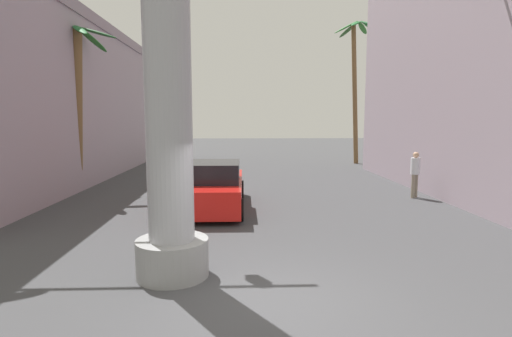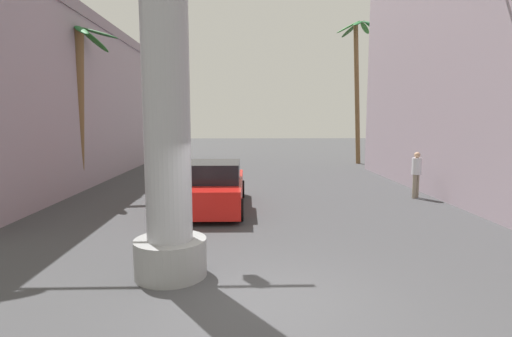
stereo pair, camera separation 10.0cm
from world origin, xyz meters
name	(u,v)px [view 2 (the right image)]	position (x,y,z in m)	size (l,w,h in m)	color
ground_plane	(253,191)	(0.00, 10.00, 0.00)	(89.29, 89.29, 0.00)	#424244
building_left	(36,101)	(-10.32, 13.65, 3.79)	(6.99, 21.47, 7.56)	#9E8C99
street_lamp	(489,71)	(6.64, 5.47, 4.27)	(2.23, 0.28, 7.09)	#59595E
traffic_light_mast	(38,55)	(-5.20, 3.85, 4.42)	(5.84, 0.32, 6.23)	#333333
car_lead	(213,187)	(-1.36, 6.90, 0.70)	(2.02, 4.89, 1.56)	black
palm_tree_far_right	(358,70)	(6.92, 19.77, 5.99)	(3.23, 3.08, 9.06)	brown
palm_tree_mid_left	(77,88)	(-7.00, 10.42, 4.14)	(3.29, 3.30, 6.66)	brown
pedestrian_mid_right	(416,171)	(6.00, 8.42, 1.00)	(0.48, 0.48, 1.71)	gray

